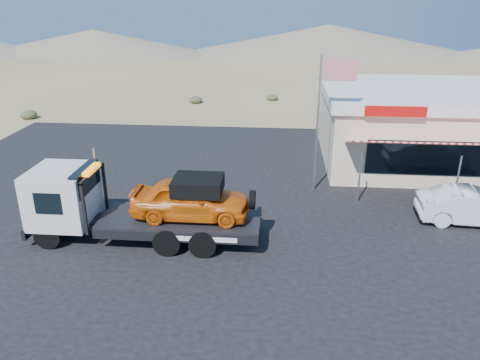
{
  "coord_description": "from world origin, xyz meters",
  "views": [
    {
      "loc": [
        3.06,
        -15.44,
        8.34
      ],
      "look_at": [
        1.57,
        1.68,
        1.5
      ],
      "focal_mm": 35.0,
      "sensor_mm": 36.0,
      "label": 1
    }
  ],
  "objects_px": {
    "white_sedan": "(473,207)",
    "jerky_store": "(423,125)",
    "flagpole": "(324,109)",
    "tow_truck": "(138,202)"
  },
  "relations": [
    {
      "from": "flagpole",
      "to": "white_sedan",
      "type": "bearing_deg",
      "value": -26.36
    },
    {
      "from": "white_sedan",
      "to": "flagpole",
      "type": "bearing_deg",
      "value": 66.93
    },
    {
      "from": "tow_truck",
      "to": "flagpole",
      "type": "bearing_deg",
      "value": 37.4
    },
    {
      "from": "jerky_store",
      "to": "flagpole",
      "type": "bearing_deg",
      "value": -141.21
    },
    {
      "from": "tow_truck",
      "to": "jerky_store",
      "type": "bearing_deg",
      "value": 38.03
    },
    {
      "from": "white_sedan",
      "to": "jerky_store",
      "type": "height_order",
      "value": "jerky_store"
    },
    {
      "from": "tow_truck",
      "to": "white_sedan",
      "type": "height_order",
      "value": "tow_truck"
    },
    {
      "from": "jerky_store",
      "to": "flagpole",
      "type": "height_order",
      "value": "flagpole"
    },
    {
      "from": "tow_truck",
      "to": "white_sedan",
      "type": "xyz_separation_m",
      "value": [
        12.49,
        2.36,
        -0.76
      ]
    },
    {
      "from": "jerky_store",
      "to": "flagpole",
      "type": "relative_size",
      "value": 1.73
    }
  ]
}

